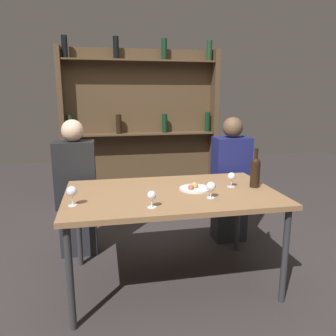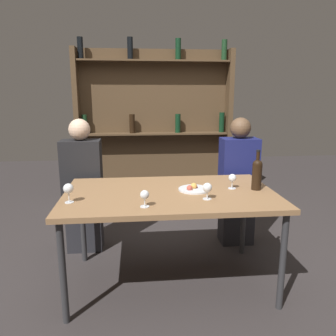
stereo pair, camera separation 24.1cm
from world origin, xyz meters
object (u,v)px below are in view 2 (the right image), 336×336
(seated_person_right, at_px, (238,185))
(wine_glass_2, at_px, (68,189))
(wine_glass_3, at_px, (145,196))
(wine_bottle, at_px, (257,173))
(seated_person_left, at_px, (83,190))
(wine_glass_0, at_px, (207,188))
(wine_glass_1, at_px, (232,179))
(food_plate_0, at_px, (194,188))

(seated_person_right, bearing_deg, wine_glass_2, -149.95)
(wine_glass_2, xyz_separation_m, wine_glass_3, (0.50, -0.13, -0.02))
(wine_bottle, bearing_deg, seated_person_left, 155.24)
(wine_glass_0, bearing_deg, wine_glass_1, 43.71)
(seated_person_right, bearing_deg, wine_bottle, -96.05)
(wine_glass_2, bearing_deg, food_plate_0, 13.17)
(seated_person_left, bearing_deg, food_plate_0, -33.76)
(wine_bottle, distance_m, wine_glass_2, 1.36)
(wine_glass_2, distance_m, food_plate_0, 0.91)
(wine_glass_1, xyz_separation_m, food_plate_0, (-0.30, -0.01, -0.07))
(wine_glass_2, bearing_deg, wine_glass_0, -1.26)
(wine_glass_0, bearing_deg, food_plate_0, 103.05)
(wine_glass_1, distance_m, food_plate_0, 0.31)
(wine_glass_1, distance_m, seated_person_right, 0.69)
(wine_glass_3, relative_size, seated_person_right, 0.09)
(seated_person_left, distance_m, seated_person_right, 1.46)
(wine_glass_0, height_order, seated_person_left, seated_person_left)
(wine_glass_0, relative_size, food_plate_0, 0.49)
(wine_glass_3, distance_m, seated_person_right, 1.35)
(seated_person_right, bearing_deg, wine_glass_0, -120.16)
(food_plate_0, height_order, seated_person_right, seated_person_right)
(wine_glass_2, bearing_deg, wine_bottle, 7.51)
(wine_bottle, distance_m, seated_person_left, 1.56)
(wine_glass_0, bearing_deg, wine_glass_2, 178.74)
(wine_glass_3, bearing_deg, wine_bottle, 20.14)
(wine_glass_2, bearing_deg, wine_glass_3, -15.07)
(wine_bottle, height_order, food_plate_0, wine_bottle)
(wine_glass_3, relative_size, food_plate_0, 0.47)
(wine_glass_0, distance_m, seated_person_right, 1.00)
(wine_glass_0, distance_m, wine_glass_3, 0.45)
(seated_person_left, bearing_deg, seated_person_right, -0.00)
(wine_glass_1, height_order, wine_glass_3, wine_glass_1)
(seated_person_left, relative_size, seated_person_right, 1.00)
(wine_bottle, xyz_separation_m, seated_person_right, (0.07, 0.64, -0.28))
(wine_glass_3, xyz_separation_m, seated_person_left, (-0.54, 0.96, -0.23))
(wine_glass_2, relative_size, seated_person_left, 0.11)
(food_plate_0, bearing_deg, wine_bottle, -3.31)
(wine_glass_3, bearing_deg, wine_glass_2, 164.93)
(wine_glass_3, bearing_deg, wine_glass_0, 14.80)
(wine_glass_1, distance_m, seated_person_left, 1.38)
(seated_person_left, bearing_deg, wine_glass_3, -60.44)
(seated_person_right, bearing_deg, wine_glass_3, -133.93)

